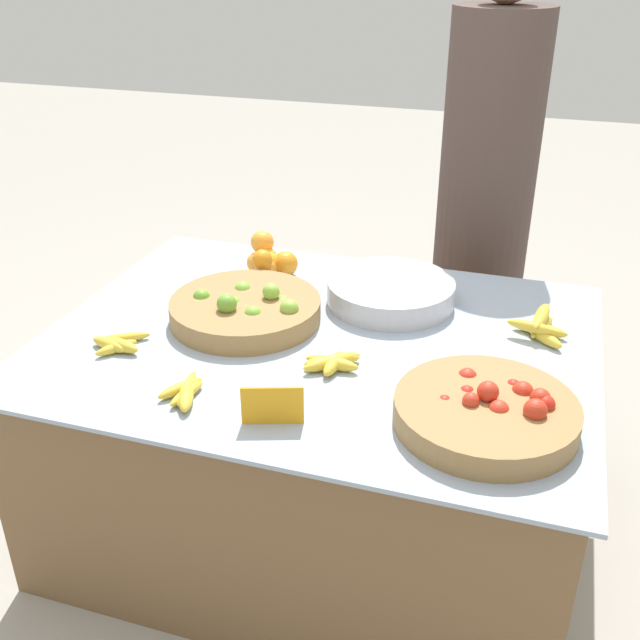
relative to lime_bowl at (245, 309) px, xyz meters
name	(u,v)px	position (x,y,z in m)	size (l,w,h in m)	color
ground_plane	(320,516)	(0.23, -0.03, -0.67)	(12.00, 12.00, 0.00)	#A39E93
market_table	(320,432)	(0.23, -0.03, -0.35)	(1.46, 1.12, 0.64)	brown
lime_bowl	(245,309)	(0.00, 0.00, 0.00)	(0.42, 0.42, 0.11)	olive
tomato_basket	(488,412)	(0.71, -0.30, 0.00)	(0.41, 0.41, 0.10)	olive
orange_pile	(268,260)	(-0.06, 0.32, 0.01)	(0.17, 0.18, 0.13)	orange
metal_bowl	(391,292)	(0.36, 0.23, 0.00)	(0.37, 0.37, 0.07)	#B7B7BF
price_sign	(272,406)	(0.25, -0.45, 0.01)	(0.13, 0.05, 0.09)	orange
banana_bunch_front_left	(332,362)	(0.31, -0.18, -0.02)	(0.14, 0.14, 0.04)	gold
banana_bunch_middle_right	(185,392)	(0.02, -0.41, -0.02)	(0.11, 0.17, 0.03)	gold
banana_bunch_front_right	(540,326)	(0.80, 0.16, -0.01)	(0.17, 0.19, 0.06)	gold
banana_bunch_back_center	(117,344)	(-0.26, -0.26, -0.02)	(0.15, 0.16, 0.03)	gold
vendor_person	(484,209)	(0.55, 0.88, 0.06)	(0.33, 0.33, 1.59)	#473833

